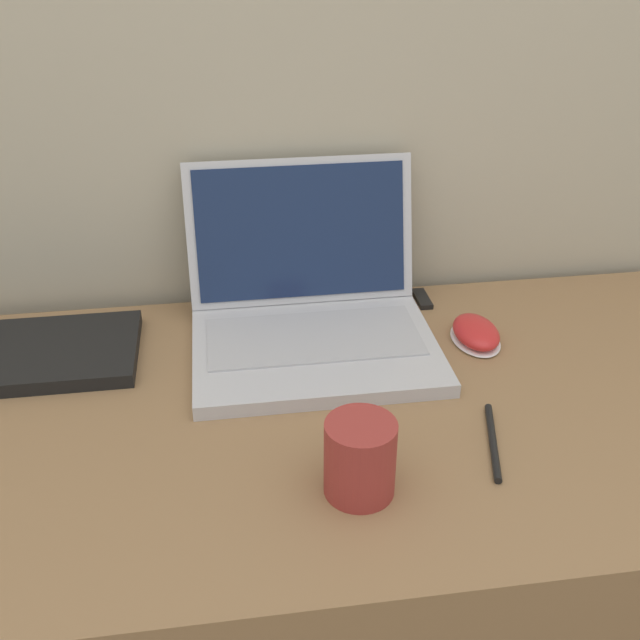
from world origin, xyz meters
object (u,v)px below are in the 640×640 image
laptop (310,308)px  usb_stick (422,299)px  pen (493,441)px  drink_cup (364,456)px  computer_mouse (476,333)px

laptop → usb_stick: size_ratio=5.63×
laptop → pen: size_ratio=2.49×
laptop → drink_cup: bearing=-87.8°
laptop → drink_cup: laptop is taller
pen → computer_mouse: bearing=76.2°
drink_cup → computer_mouse: drink_cup is taller
laptop → pen: 0.33m
drink_cup → pen: size_ratio=0.65×
drink_cup → computer_mouse: 0.36m
laptop → pen: bearing=-56.9°
usb_stick → pen: 0.36m
drink_cup → usb_stick: drink_cup is taller
computer_mouse → pen: 0.24m
usb_stick → pen: (-0.01, -0.36, 0.00)m
usb_stick → pen: bearing=-92.0°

